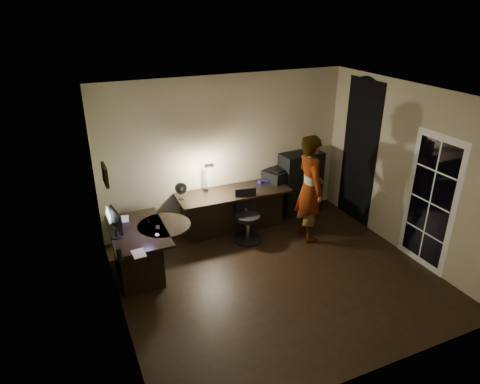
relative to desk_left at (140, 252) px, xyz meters
name	(u,v)px	position (x,y,z in m)	size (l,w,h in m)	color
floor	(277,277)	(1.83, -0.95, -0.38)	(4.50, 4.00, 0.01)	black
ceiling	(285,97)	(1.83, -0.95, 2.33)	(4.50, 4.00, 0.01)	silver
wall_back	(226,152)	(1.83, 1.06, 0.98)	(4.50, 0.01, 2.70)	tan
wall_front	(380,273)	(1.83, -2.95, 0.98)	(4.50, 0.01, 2.70)	tan
wall_left	(113,228)	(-0.42, -0.95, 0.98)	(0.01, 4.00, 2.70)	tan
wall_right	(407,171)	(4.08, -0.95, 0.98)	(0.01, 4.00, 2.70)	tan
green_wall_overlay	(114,228)	(-0.41, -0.95, 0.98)	(0.00, 4.00, 2.70)	#516427
arched_doorway	(359,153)	(4.07, 0.20, 0.93)	(0.01, 0.90, 2.60)	black
french_door	(430,203)	(4.07, -1.50, 0.68)	(0.02, 0.92, 2.10)	white
framed_picture	(105,175)	(-0.39, -0.50, 1.48)	(0.04, 0.30, 0.25)	black
desk_left	(140,252)	(0.00, 0.00, 0.00)	(0.79, 1.28, 0.74)	black
desk_right	(234,211)	(1.81, 0.68, 0.00)	(1.99, 0.70, 0.74)	black
cabinet	(300,183)	(3.27, 0.83, 0.23)	(0.80, 0.40, 1.20)	black
laptop_stand	(119,223)	(-0.22, 0.24, 0.42)	(0.24, 0.20, 0.10)	silver
laptop	(118,214)	(-0.22, 0.24, 0.57)	(0.31, 0.29, 0.21)	silver
monitor	(116,228)	(-0.31, -0.07, 0.51)	(0.09, 0.45, 0.30)	black
mouse	(157,235)	(0.22, -0.28, 0.38)	(0.06, 0.09, 0.03)	silver
phone	(158,227)	(0.29, -0.04, 0.37)	(0.06, 0.12, 0.01)	black
pen	(148,221)	(0.21, 0.22, 0.37)	(0.01, 0.13, 0.01)	black
speaker	(120,255)	(-0.36, -0.72, 0.46)	(0.07, 0.07, 0.19)	black
notepad	(139,254)	(-0.12, -0.65, 0.37)	(0.16, 0.23, 0.01)	silver
desk_fan	(181,191)	(0.89, 0.76, 0.52)	(0.19, 0.11, 0.30)	black
headphones	(263,181)	(2.45, 0.79, 0.42)	(0.20, 0.08, 0.09)	#1A148E
printer	(278,174)	(2.78, 0.86, 0.48)	(0.50, 0.39, 0.22)	black
desk_lamp	(206,176)	(1.38, 0.88, 0.67)	(0.15, 0.27, 0.60)	black
office_chair	(248,217)	(1.88, 0.24, 0.07)	(0.50, 0.50, 0.89)	black
person	(310,188)	(2.88, -0.08, 0.55)	(0.66, 0.44, 1.85)	#D8A88C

